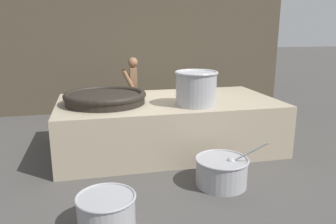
% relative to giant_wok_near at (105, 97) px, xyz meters
% --- Properties ---
extents(ground_plane, '(60.00, 60.00, 0.00)m').
position_rel_giant_wok_near_xyz_m(ground_plane, '(1.07, 0.04, -0.97)').
color(ground_plane, '#474442').
extents(back_wall, '(7.67, 0.24, 3.83)m').
position_rel_giant_wok_near_xyz_m(back_wall, '(1.07, 3.11, 0.94)').
color(back_wall, '#4C4233').
rests_on(back_wall, ground_plane).
extents(hearth_platform, '(3.73, 1.97, 0.87)m').
position_rel_giant_wok_near_xyz_m(hearth_platform, '(1.07, 0.04, -0.54)').
color(hearth_platform, tan).
rests_on(hearth_platform, ground_plane).
extents(giant_wok_near, '(1.34, 1.34, 0.19)m').
position_rel_giant_wok_near_xyz_m(giant_wok_near, '(0.00, 0.00, 0.00)').
color(giant_wok_near, black).
rests_on(giant_wok_near, hearth_platform).
extents(stock_pot, '(0.69, 0.69, 0.55)m').
position_rel_giant_wok_near_xyz_m(stock_pot, '(1.41, -0.46, 0.18)').
color(stock_pot, '#9E9EA3').
rests_on(stock_pot, hearth_platform).
extents(cook, '(0.36, 0.55, 1.49)m').
position_rel_giant_wok_near_xyz_m(cook, '(0.66, 1.55, -0.17)').
color(cook, brown).
rests_on(cook, ground_plane).
extents(prep_bowl_vegetables, '(0.87, 0.72, 0.67)m').
position_rel_giant_wok_near_xyz_m(prep_bowl_vegetables, '(1.44, -1.55, -0.76)').
color(prep_bowl_vegetables, '#9E9EA3').
rests_on(prep_bowl_vegetables, ground_plane).
extents(prep_bowl_meat, '(0.64, 0.64, 0.36)m').
position_rel_giant_wok_near_xyz_m(prep_bowl_meat, '(-0.13, -2.18, -0.77)').
color(prep_bowl_meat, '#9E9EA3').
rests_on(prep_bowl_meat, ground_plane).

